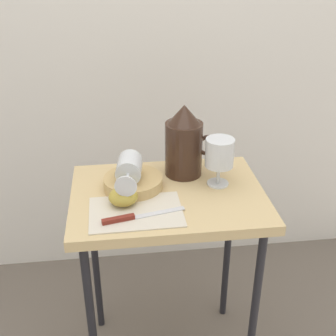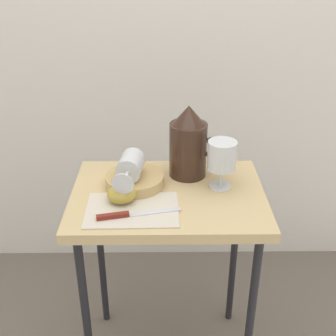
{
  "view_description": "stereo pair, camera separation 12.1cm",
  "coord_description": "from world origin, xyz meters",
  "px_view_note": "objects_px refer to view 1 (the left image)",
  "views": [
    {
      "loc": [
        -0.13,
        -1.07,
        1.31
      ],
      "look_at": [
        0.0,
        0.0,
        0.74
      ],
      "focal_mm": 46.84,
      "sensor_mm": 36.0,
      "label": 1
    },
    {
      "loc": [
        -0.01,
        -1.08,
        1.31
      ],
      "look_at": [
        0.0,
        0.0,
        0.74
      ],
      "focal_mm": 46.84,
      "sensor_mm": 36.0,
      "label": 2
    }
  ],
  "objects_px": {
    "wine_glass_tipped_near": "(129,168)",
    "table": "(168,214)",
    "knife": "(132,217)",
    "basket_tray": "(133,183)",
    "pitcher": "(184,147)",
    "wine_glass_upright": "(219,155)",
    "apple_half_left": "(123,197)"
  },
  "relations": [
    {
      "from": "basket_tray",
      "to": "pitcher",
      "type": "relative_size",
      "value": 0.77
    },
    {
      "from": "table",
      "to": "wine_glass_tipped_near",
      "type": "bearing_deg",
      "value": 164.77
    },
    {
      "from": "basket_tray",
      "to": "wine_glass_upright",
      "type": "bearing_deg",
      "value": -1.94
    },
    {
      "from": "pitcher",
      "to": "knife",
      "type": "bearing_deg",
      "value": -126.27
    },
    {
      "from": "wine_glass_tipped_near",
      "to": "pitcher",
      "type": "bearing_deg",
      "value": 25.73
    },
    {
      "from": "table",
      "to": "knife",
      "type": "distance_m",
      "value": 0.19
    },
    {
      "from": "wine_glass_tipped_near",
      "to": "apple_half_left",
      "type": "xyz_separation_m",
      "value": [
        -0.02,
        -0.08,
        -0.05
      ]
    },
    {
      "from": "basket_tray",
      "to": "apple_half_left",
      "type": "bearing_deg",
      "value": -109.38
    },
    {
      "from": "pitcher",
      "to": "knife",
      "type": "relative_size",
      "value": 1.01
    },
    {
      "from": "wine_glass_tipped_near",
      "to": "apple_half_left",
      "type": "bearing_deg",
      "value": -105.32
    },
    {
      "from": "table",
      "to": "pitcher",
      "type": "distance_m",
      "value": 0.21
    },
    {
      "from": "basket_tray",
      "to": "knife",
      "type": "distance_m",
      "value": 0.16
    },
    {
      "from": "wine_glass_tipped_near",
      "to": "basket_tray",
      "type": "bearing_deg",
      "value": 48.35
    },
    {
      "from": "wine_glass_tipped_near",
      "to": "knife",
      "type": "xyz_separation_m",
      "value": [
        -0.0,
        -0.15,
        -0.06
      ]
    },
    {
      "from": "table",
      "to": "wine_glass_tipped_near",
      "type": "xyz_separation_m",
      "value": [
        -0.11,
        0.03,
        0.15
      ]
    },
    {
      "from": "wine_glass_tipped_near",
      "to": "knife",
      "type": "relative_size",
      "value": 0.73
    },
    {
      "from": "wine_glass_tipped_near",
      "to": "wine_glass_upright",
      "type": "bearing_deg",
      "value": 0.6
    },
    {
      "from": "basket_tray",
      "to": "wine_glass_upright",
      "type": "distance_m",
      "value": 0.26
    },
    {
      "from": "pitcher",
      "to": "apple_half_left",
      "type": "bearing_deg",
      "value": -140.17
    },
    {
      "from": "table",
      "to": "wine_glass_upright",
      "type": "bearing_deg",
      "value": 11.77
    },
    {
      "from": "table",
      "to": "wine_glass_upright",
      "type": "distance_m",
      "value": 0.23
    },
    {
      "from": "table",
      "to": "apple_half_left",
      "type": "xyz_separation_m",
      "value": [
        -0.13,
        -0.05,
        0.1
      ]
    },
    {
      "from": "knife",
      "to": "apple_half_left",
      "type": "bearing_deg",
      "value": 103.55
    },
    {
      "from": "wine_glass_tipped_near",
      "to": "table",
      "type": "bearing_deg",
      "value": -15.23
    },
    {
      "from": "wine_glass_upright",
      "to": "apple_half_left",
      "type": "bearing_deg",
      "value": -164.1
    },
    {
      "from": "table",
      "to": "basket_tray",
      "type": "bearing_deg",
      "value": 157.45
    },
    {
      "from": "pitcher",
      "to": "apple_half_left",
      "type": "relative_size",
      "value": 2.8
    },
    {
      "from": "pitcher",
      "to": "apple_half_left",
      "type": "height_order",
      "value": "pitcher"
    },
    {
      "from": "basket_tray",
      "to": "apple_half_left",
      "type": "distance_m",
      "value": 0.09
    },
    {
      "from": "wine_glass_upright",
      "to": "knife",
      "type": "height_order",
      "value": "wine_glass_upright"
    },
    {
      "from": "pitcher",
      "to": "wine_glass_upright",
      "type": "xyz_separation_m",
      "value": [
        0.09,
        -0.08,
        0.01
      ]
    },
    {
      "from": "table",
      "to": "apple_half_left",
      "type": "relative_size",
      "value": 8.32
    }
  ]
}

